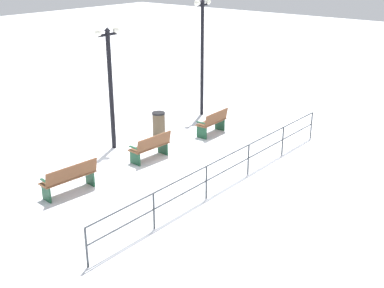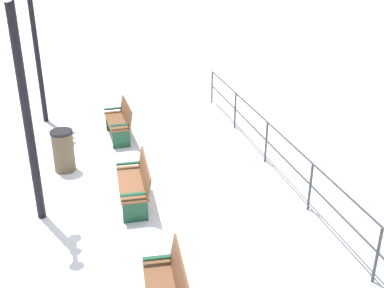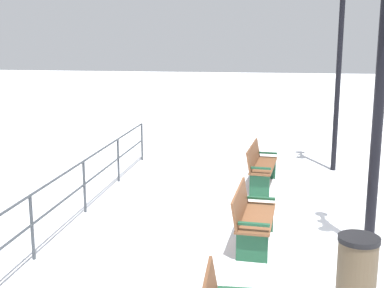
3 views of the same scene
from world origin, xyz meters
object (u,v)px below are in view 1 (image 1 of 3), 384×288
object	(u,v)px
bench_third	(70,178)
lamppost_near	(202,44)
trash_bin	(159,124)
bench_second	(151,147)
bench_nearest	(213,122)
lamppost_middle	(110,74)

from	to	relation	value
bench_third	lamppost_near	xyz separation A→B (m)	(1.73, -8.15, 2.45)
trash_bin	bench_second	bearing A→B (deg)	126.04
lamppost_near	trash_bin	world-z (taller)	lamppost_near
bench_nearest	lamppost_middle	xyz separation A→B (m)	(1.86, 3.24, 2.13)
bench_third	bench_second	bearing A→B (deg)	-85.78
lamppost_near	lamppost_middle	size ratio (longest dim) A/B	1.14
lamppost_near	trash_bin	distance (m)	4.02
bench_third	lamppost_middle	xyz separation A→B (m)	(1.73, -3.21, 2.12)
bench_nearest	bench_third	xyz separation A→B (m)	(0.13, 6.45, 0.02)
bench_nearest	lamppost_middle	size ratio (longest dim) A/B	0.34
bench_nearest	trash_bin	xyz separation A→B (m)	(1.40, 1.43, -0.01)
bench_second	bench_third	distance (m)	3.22
lamppost_near	lamppost_middle	world-z (taller)	lamppost_near
bench_second	lamppost_middle	bearing A→B (deg)	3.67
bench_second	lamppost_middle	world-z (taller)	lamppost_middle
bench_third	lamppost_near	world-z (taller)	lamppost_near
bench_second	lamppost_middle	size ratio (longest dim) A/B	0.35
bench_nearest	lamppost_near	world-z (taller)	lamppost_near
lamppost_near	bench_third	bearing A→B (deg)	101.96
lamppost_near	bench_nearest	bearing A→B (deg)	137.52
bench_second	bench_third	xyz separation A→B (m)	(0.04, 3.22, 0.04)
lamppost_middle	bench_second	bearing A→B (deg)	-179.56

